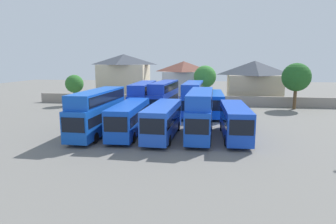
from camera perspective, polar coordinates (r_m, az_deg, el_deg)
The scene contains 17 objects.
ground at distance 49.51m, azimuth 2.39°, elevation 0.50°, with size 140.00×140.00×0.00m, color slate.
depot_boundary_wall at distance 54.40m, azimuth 2.92°, elevation 2.31°, with size 56.00×0.50×1.80m, color gray.
bus_1 at distance 33.39m, azimuth -13.49°, elevation 0.42°, with size 2.92×11.44×4.88m.
bus_2 at distance 32.50m, azimuth -7.51°, elevation -0.99°, with size 2.80×10.50×3.50m.
bus_3 at distance 31.23m, azimuth -0.99°, elevation -1.33°, with size 2.96×10.40×3.53m.
bus_4 at distance 31.39m, azimuth 6.28°, elevation 0.12°, with size 2.71×10.46×4.96m.
bus_5 at distance 31.66m, azimuth 12.88°, elevation -1.49°, with size 2.76×10.20×3.46m.
bus_6 at distance 45.05m, azimuth -4.87°, elevation 3.02°, with size 2.87×11.45×4.80m.
bus_7 at distance 44.86m, azimuth -0.79°, elevation 3.12°, with size 3.35×11.24×4.94m.
bus_8 at distance 44.19m, azimuth 4.85°, elevation 2.97°, with size 2.85×10.63×4.92m.
bus_9 at distance 44.17m, azimuth 8.94°, elevation 1.83°, with size 2.71×10.19×3.45m.
house_terrace_left at distance 65.28m, azimuth -8.54°, elevation 6.95°, with size 10.61×7.92×9.48m.
house_terrace_centre at distance 61.82m, azimuth 3.04°, elevation 6.18°, with size 8.46×7.25×7.99m.
house_terrace_right at distance 61.77m, azimuth 16.35°, elevation 5.85°, with size 10.68×8.36×8.08m.
tree_left_of_lot at distance 53.77m, azimuth 23.66°, elevation 6.18°, with size 4.71×4.71×7.75m.
tree_behind_wall at distance 56.41m, azimuth -17.71°, elevation 5.18°, with size 3.28×3.28×5.58m.
tree_right_of_lot at distance 56.31m, azimuth 7.19°, elevation 6.79°, with size 4.19×4.19×7.22m.
Camera 1 is at (4.68, -30.61, 8.12)m, focal length 31.39 mm.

